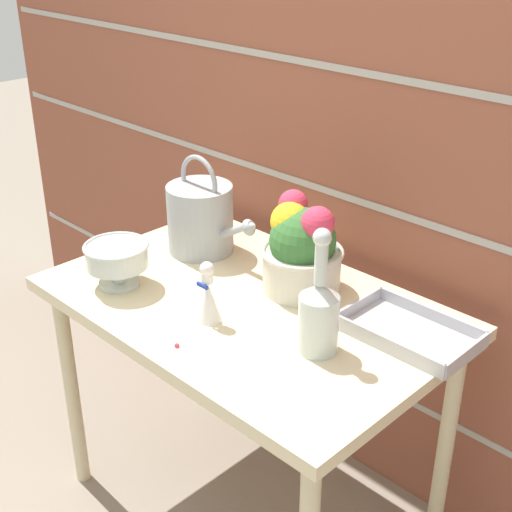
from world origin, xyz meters
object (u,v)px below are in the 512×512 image
Objects in this scene: crystal_pedestal_bowl at (117,258)px; wire_tray at (409,333)px; watering_can at (201,217)px; flower_planter at (302,249)px; glass_decanter at (319,312)px; figurine_vase at (207,296)px.

crystal_pedestal_bowl is 0.79m from wire_tray.
watering_can is at bearing -177.27° from wire_tray.
watering_can is 0.31m from crystal_pedestal_bowl.
crystal_pedestal_bowl is at bearing -137.77° from flower_planter.
watering_can reaches higher than flower_planter.
figurine_vase is at bearing -162.56° from glass_decanter.
figurine_vase reaches higher than crystal_pedestal_bowl.
crystal_pedestal_bowl is at bearing -154.52° from wire_tray.
crystal_pedestal_bowl is 0.31m from figurine_vase.
wire_tray is (0.72, 0.03, -0.10)m from watering_can.
watering_can is at bearing 140.54° from figurine_vase.
glass_decanter is 0.30m from figurine_vase.
flower_planter is (0.37, 0.03, 0.01)m from watering_can.
glass_decanter reaches higher than watering_can.
watering_can is 2.09× the size of figurine_vase.
figurine_vase is at bearing 9.30° from crystal_pedestal_bowl.
wire_tray is at bearing 35.44° from figurine_vase.
flower_planter is at bearing 77.76° from figurine_vase.
wire_tray is (0.71, 0.34, -0.07)m from crystal_pedestal_bowl.
watering_can is 0.62m from glass_decanter.
wire_tray is at bearing 1.00° from flower_planter.
glass_decanter reaches higher than figurine_vase.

